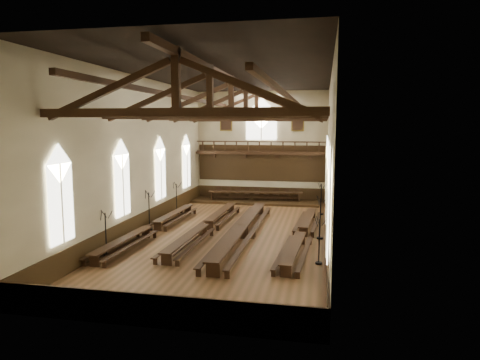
# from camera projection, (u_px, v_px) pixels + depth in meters

# --- Properties ---
(ground) EXTENTS (26.00, 26.00, 0.00)m
(ground) POSITION_uv_depth(u_px,v_px,m) (232.00, 234.00, 27.31)
(ground) COLOR brown
(ground) RESTS_ON ground
(room_walls) EXTENTS (26.00, 26.00, 26.00)m
(room_walls) POSITION_uv_depth(u_px,v_px,m) (231.00, 132.00, 26.49)
(room_walls) COLOR beige
(room_walls) RESTS_ON ground
(wainscot_band) EXTENTS (12.00, 26.00, 1.20)m
(wainscot_band) POSITION_uv_depth(u_px,v_px,m) (232.00, 225.00, 27.23)
(wainscot_band) COLOR #362610
(wainscot_band) RESTS_ON ground
(side_windows) EXTENTS (11.85, 19.80, 4.50)m
(side_windows) POSITION_uv_depth(u_px,v_px,m) (231.00, 176.00, 26.83)
(side_windows) COLOR white
(side_windows) RESTS_ON room_walls
(end_window) EXTENTS (2.80, 0.12, 3.80)m
(end_window) POSITION_uv_depth(u_px,v_px,m) (261.00, 122.00, 38.94)
(end_window) COLOR white
(end_window) RESTS_ON room_walls
(minstrels_gallery) EXTENTS (11.80, 1.24, 3.70)m
(minstrels_gallery) POSITION_uv_depth(u_px,v_px,m) (261.00, 158.00, 39.13)
(minstrels_gallery) COLOR #322110
(minstrels_gallery) RESTS_ON room_walls
(portraits) EXTENTS (7.75, 0.09, 1.45)m
(portraits) POSITION_uv_depth(u_px,v_px,m) (261.00, 123.00, 38.96)
(portraits) COLOR brown
(portraits) RESTS_ON room_walls
(roof_trusses) EXTENTS (11.70, 25.70, 2.80)m
(roof_trusses) POSITION_uv_depth(u_px,v_px,m) (231.00, 104.00, 26.26)
(roof_trusses) COLOR #322110
(roof_trusses) RESTS_ON room_walls
(refectory_row_a) EXTENTS (1.63, 13.76, 0.68)m
(refectory_row_a) POSITION_uv_depth(u_px,v_px,m) (152.00, 227.00, 27.22)
(refectory_row_a) COLOR #322110
(refectory_row_a) RESTS_ON ground
(refectory_row_b) EXTENTS (1.59, 14.00, 0.70)m
(refectory_row_b) POSITION_uv_depth(u_px,v_px,m) (206.00, 225.00, 27.56)
(refectory_row_b) COLOR #322110
(refectory_row_b) RESTS_ON ground
(refectory_row_c) EXTENTS (1.66, 15.02, 0.82)m
(refectory_row_c) POSITION_uv_depth(u_px,v_px,m) (242.00, 228.00, 26.39)
(refectory_row_c) COLOR #322110
(refectory_row_c) RESTS_ON ground
(refectory_row_d) EXTENTS (1.75, 13.79, 0.68)m
(refectory_row_d) POSITION_uv_depth(u_px,v_px,m) (302.00, 232.00, 25.73)
(refectory_row_d) COLOR #322110
(refectory_row_d) RESTS_ON ground
(dais) EXTENTS (11.40, 2.93, 0.20)m
(dais) POSITION_uv_depth(u_px,v_px,m) (255.00, 201.00, 38.45)
(dais) COLOR #362610
(dais) RESTS_ON ground
(high_table) EXTENTS (8.49, 1.71, 0.79)m
(high_table) POSITION_uv_depth(u_px,v_px,m) (255.00, 193.00, 38.35)
(high_table) COLOR #322110
(high_table) RESTS_ON dais
(high_chairs) EXTENTS (7.68, 0.49, 1.07)m
(high_chairs) POSITION_uv_depth(u_px,v_px,m) (257.00, 193.00, 39.16)
(high_chairs) COLOR #322110
(high_chairs) RESTS_ON dais
(candelabrum_left_near) EXTENTS (0.72, 0.74, 2.47)m
(candelabrum_left_near) POSITION_uv_depth(u_px,v_px,m) (106.00, 242.00, 22.65)
(candelabrum_left_near) COLOR black
(candelabrum_left_near) RESTS_ON ground
(candelabrum_left_mid) EXTENTS (0.77, 0.81, 2.68)m
(candelabrum_left_mid) POSITION_uv_depth(u_px,v_px,m) (149.00, 218.00, 28.22)
(candelabrum_left_mid) COLOR black
(candelabrum_left_mid) RESTS_ON ground
(candelabrum_left_far) EXTENTS (0.67, 0.78, 2.52)m
(candelabrum_left_far) POSITION_uv_depth(u_px,v_px,m) (177.00, 204.00, 33.42)
(candelabrum_left_far) COLOR black
(candelabrum_left_far) RESTS_ON ground
(candelabrum_right_near) EXTENTS (0.68, 0.74, 2.42)m
(candelabrum_right_near) POSITION_uv_depth(u_px,v_px,m) (319.00, 250.00, 21.32)
(candelabrum_right_near) COLOR black
(candelabrum_right_near) RESTS_ON ground
(candelabrum_right_mid) EXTENTS (0.74, 0.82, 2.69)m
(candelabrum_right_mid) POSITION_uv_depth(u_px,v_px,m) (320.00, 226.00, 26.04)
(candelabrum_right_mid) COLOR black
(candelabrum_right_mid) RESTS_ON ground
(candelabrum_right_far) EXTENTS (0.74, 0.78, 2.58)m
(candelabrum_right_far) POSITION_uv_depth(u_px,v_px,m) (321.00, 205.00, 33.12)
(candelabrum_right_far) COLOR black
(candelabrum_right_far) RESTS_ON ground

